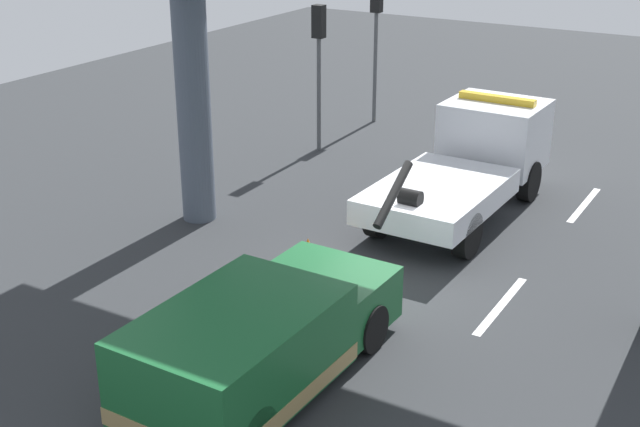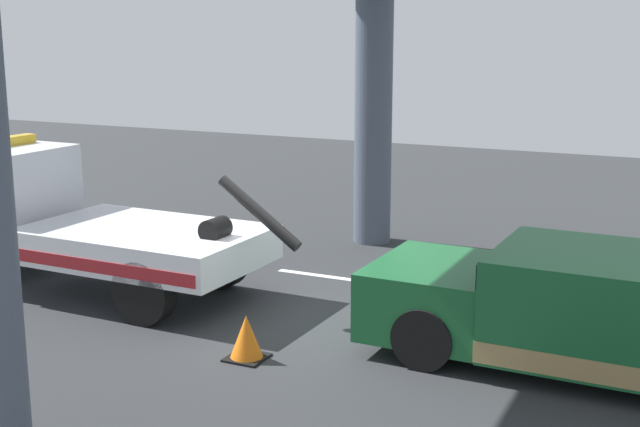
% 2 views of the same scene
% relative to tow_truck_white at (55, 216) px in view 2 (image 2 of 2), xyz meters
% --- Properties ---
extents(ground_plane, '(60.00, 40.00, 0.10)m').
position_rel_tow_truck_white_xyz_m(ground_plane, '(-4.43, 0.01, -1.25)').
color(ground_plane, '#2D3033').
extents(lane_stripe_mid, '(2.60, 0.16, 0.01)m').
position_rel_tow_truck_white_xyz_m(lane_stripe_mid, '(-4.43, -2.37, -1.20)').
color(lane_stripe_mid, silver).
rests_on(lane_stripe_mid, ground).
extents(lane_stripe_east, '(2.60, 0.16, 0.01)m').
position_rel_tow_truck_white_xyz_m(lane_stripe_east, '(1.57, -2.37, -1.20)').
color(lane_stripe_east, silver).
rests_on(lane_stripe_east, ground).
extents(tow_truck_white, '(7.27, 2.52, 2.46)m').
position_rel_tow_truck_white_xyz_m(tow_truck_white, '(0.00, 0.00, 0.00)').
color(tow_truck_white, white).
rests_on(tow_truck_white, ground).
extents(towed_van_green, '(5.24, 2.30, 1.58)m').
position_rel_tow_truck_white_xyz_m(towed_van_green, '(-8.94, 0.02, -0.42)').
color(towed_van_green, '#195B2D').
rests_on(towed_van_green, ground).
extents(traffic_cone_orange, '(0.52, 0.52, 0.62)m').
position_rel_tow_truck_white_xyz_m(traffic_cone_orange, '(-4.78, 1.65, -0.91)').
color(traffic_cone_orange, orange).
rests_on(traffic_cone_orange, ground).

